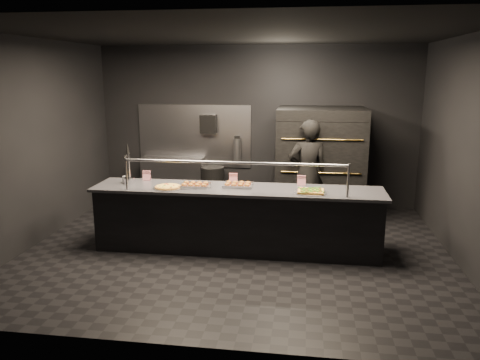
% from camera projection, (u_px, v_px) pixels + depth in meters
% --- Properties ---
extents(room, '(6.04, 6.00, 3.00)m').
position_uv_depth(room, '(236.00, 147.00, 6.50)').
color(room, black).
rests_on(room, ground).
extents(service_counter, '(4.10, 0.78, 1.37)m').
position_uv_depth(service_counter, '(237.00, 219.00, 6.68)').
color(service_counter, black).
rests_on(service_counter, ground).
extents(pizza_oven, '(1.50, 1.23, 1.91)m').
position_uv_depth(pizza_oven, '(320.00, 162.00, 8.24)').
color(pizza_oven, black).
rests_on(pizza_oven, ground).
extents(prep_shelf, '(1.20, 0.35, 0.90)m').
position_uv_depth(prep_shelf, '(173.00, 180.00, 9.14)').
color(prep_shelf, '#99999E').
rests_on(prep_shelf, ground).
extents(towel_dispenser, '(0.30, 0.20, 0.35)m').
position_uv_depth(towel_dispenser, '(208.00, 124.00, 8.87)').
color(towel_dispenser, black).
rests_on(towel_dispenser, room).
extents(fire_extinguisher, '(0.14, 0.14, 0.51)m').
position_uv_depth(fire_extinguisher, '(237.00, 150.00, 8.91)').
color(fire_extinguisher, '#B2B2B7').
rests_on(fire_extinguisher, room).
extents(beer_tap, '(0.15, 0.22, 0.60)m').
position_uv_depth(beer_tap, '(129.00, 172.00, 6.80)').
color(beer_tap, silver).
rests_on(beer_tap, service_counter).
extents(round_pizza, '(0.42, 0.42, 0.03)m').
position_uv_depth(round_pizza, '(168.00, 187.00, 6.56)').
color(round_pizza, silver).
rests_on(round_pizza, service_counter).
extents(slider_tray_a, '(0.50, 0.43, 0.07)m').
position_uv_depth(slider_tray_a, '(195.00, 185.00, 6.65)').
color(slider_tray_a, silver).
rests_on(slider_tray_a, service_counter).
extents(slider_tray_b, '(0.43, 0.33, 0.07)m').
position_uv_depth(slider_tray_b, '(238.00, 185.00, 6.66)').
color(slider_tray_b, silver).
rests_on(slider_tray_b, service_counter).
extents(square_pizza, '(0.44, 0.44, 0.05)m').
position_uv_depth(square_pizza, '(311.00, 191.00, 6.31)').
color(square_pizza, silver).
rests_on(square_pizza, service_counter).
extents(condiment_jar, '(0.14, 0.06, 0.10)m').
position_uv_depth(condiment_jar, '(126.00, 179.00, 6.89)').
color(condiment_jar, silver).
rests_on(condiment_jar, service_counter).
extents(tent_cards, '(2.43, 0.04, 0.15)m').
position_uv_depth(tent_cards, '(226.00, 178.00, 6.86)').
color(tent_cards, white).
rests_on(tent_cards, service_counter).
extents(trash_bin, '(0.45, 0.45, 0.75)m').
position_uv_depth(trash_bin, '(212.00, 186.00, 8.95)').
color(trash_bin, black).
rests_on(trash_bin, ground).
extents(worker, '(0.73, 0.56, 1.78)m').
position_uv_depth(worker, '(307.00, 174.00, 7.63)').
color(worker, black).
rests_on(worker, ground).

